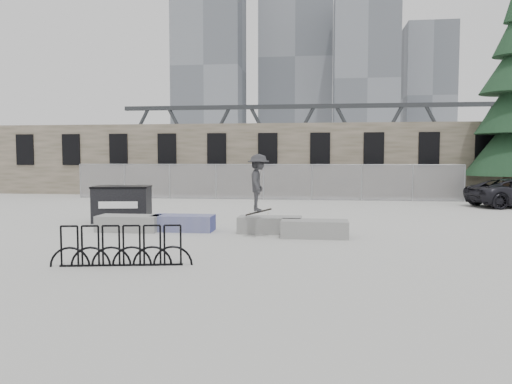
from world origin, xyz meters
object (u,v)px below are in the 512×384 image
planter_center_right (270,224)px  skateboarder (259,183)px  planter_far_left (129,223)px  planter_center_left (183,222)px  planter_offset (315,228)px  spruce_tree (510,114)px  bike_rack (121,246)px  dumpster (122,204)px

planter_center_right → skateboarder: 1.69m
planter_far_left → planter_center_left: same height
planter_center_left → planter_offset: 4.36m
spruce_tree → planter_center_left: bearing=-138.0°
planter_center_left → planter_offset: (4.28, -0.80, 0.00)m
planter_center_right → bike_rack: size_ratio=0.65×
planter_center_left → planter_offset: same height
planter_center_left → dumpster: (-2.84, 1.88, 0.40)m
planter_far_left → skateboarder: 4.62m
planter_far_left → bike_rack: (1.80, -5.03, 0.16)m
bike_rack → spruce_tree: size_ratio=0.27×
planter_far_left → skateboarder: size_ratio=1.08×
planter_center_left → planter_offset: size_ratio=1.00×
planter_center_left → planter_center_right: 2.86m
planter_center_left → planter_center_right: (2.86, -0.07, 0.00)m
dumpster → skateboarder: size_ratio=1.20×
planter_center_left → dumpster: bearing=146.5°
skateboarder → planter_far_left: bearing=76.3°
spruce_tree → bike_rack: bearing=-128.3°
planter_center_left → bike_rack: 5.32m
planter_center_left → dumpster: 3.43m
planter_center_right → skateboarder: skateboarder is taller
planter_center_left → spruce_tree: (14.81, 13.36, 4.52)m
planter_center_right → skateboarder: size_ratio=1.08×
spruce_tree → skateboarder: spruce_tree is taller
planter_center_left → spruce_tree: size_ratio=0.17×
bike_rack → spruce_tree: spruce_tree is taller
planter_center_left → spruce_tree: bearing=42.0°
skateboarder → dumpster: bearing=57.9°
planter_center_right → planter_offset: size_ratio=1.00×
planter_offset → dumpster: size_ratio=0.90×
spruce_tree → planter_far_left: bearing=-140.5°
planter_center_left → bike_rack: bike_rack is taller
planter_offset → dumpster: (-7.12, 2.69, 0.40)m
planter_center_right → planter_center_left: bearing=178.5°
bike_rack → planter_far_left: bearing=109.7°
planter_center_right → skateboarder: bearing=-104.4°
planter_far_left → planter_center_left: size_ratio=1.00×
planter_offset → bike_rack: size_ratio=0.65×
planter_center_left → planter_center_right: same height
planter_center_right → dumpster: size_ratio=0.90×
planter_far_left → spruce_tree: 21.92m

